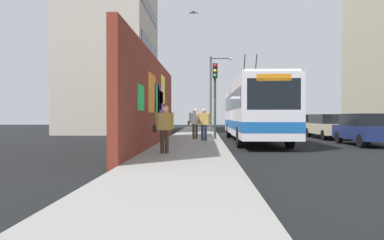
{
  "coord_description": "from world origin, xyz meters",
  "views": [
    {
      "loc": [
        -20.26,
        0.92,
        1.45
      ],
      "look_at": [
        -0.44,
        1.65,
        1.24
      ],
      "focal_mm": 33.49,
      "sensor_mm": 36.0,
      "label": 1
    }
  ],
  "objects_px": {
    "city_bus": "(253,109)",
    "parked_car_navy": "(365,129)",
    "street_lamp": "(213,88)",
    "pedestrian_near_wall": "(164,126)",
    "parked_car_champagne": "(327,126)",
    "parked_car_red": "(305,124)",
    "pedestrian_midblock": "(195,121)",
    "traffic_light": "(215,88)",
    "pedestrian_at_curb": "(204,122)"
  },
  "relations": [
    {
      "from": "traffic_light",
      "to": "street_lamp",
      "type": "bearing_deg",
      "value": -0.75
    },
    {
      "from": "pedestrian_near_wall",
      "to": "street_lamp",
      "type": "distance_m",
      "value": 18.02
    },
    {
      "from": "parked_car_champagne",
      "to": "street_lamp",
      "type": "distance_m",
      "value": 10.35
    },
    {
      "from": "street_lamp",
      "to": "pedestrian_midblock",
      "type": "bearing_deg",
      "value": 172.71
    },
    {
      "from": "city_bus",
      "to": "pedestrian_near_wall",
      "type": "bearing_deg",
      "value": 151.57
    },
    {
      "from": "street_lamp",
      "to": "pedestrian_near_wall",
      "type": "bearing_deg",
      "value": 173.12
    },
    {
      "from": "pedestrian_midblock",
      "to": "traffic_light",
      "type": "bearing_deg",
      "value": -70.39
    },
    {
      "from": "city_bus",
      "to": "traffic_light",
      "type": "bearing_deg",
      "value": 77.99
    },
    {
      "from": "parked_car_champagne",
      "to": "traffic_light",
      "type": "bearing_deg",
      "value": 110.61
    },
    {
      "from": "parked_car_navy",
      "to": "traffic_light",
      "type": "bearing_deg",
      "value": 70.29
    },
    {
      "from": "parked_car_champagne",
      "to": "pedestrian_at_curb",
      "type": "relative_size",
      "value": 2.91
    },
    {
      "from": "parked_car_red",
      "to": "traffic_light",
      "type": "height_order",
      "value": "traffic_light"
    },
    {
      "from": "pedestrian_near_wall",
      "to": "street_lamp",
      "type": "height_order",
      "value": "street_lamp"
    },
    {
      "from": "pedestrian_at_curb",
      "to": "pedestrian_midblock",
      "type": "bearing_deg",
      "value": 22.47
    },
    {
      "from": "parked_car_navy",
      "to": "pedestrian_near_wall",
      "type": "relative_size",
      "value": 2.57
    },
    {
      "from": "parked_car_red",
      "to": "traffic_light",
      "type": "bearing_deg",
      "value": 137.31
    },
    {
      "from": "pedestrian_at_curb",
      "to": "street_lamp",
      "type": "distance_m",
      "value": 11.55
    },
    {
      "from": "parked_car_red",
      "to": "street_lamp",
      "type": "height_order",
      "value": "street_lamp"
    },
    {
      "from": "pedestrian_midblock",
      "to": "traffic_light",
      "type": "xyz_separation_m",
      "value": [
        0.41,
        -1.15,
        1.91
      ]
    },
    {
      "from": "city_bus",
      "to": "parked_car_champagne",
      "type": "height_order",
      "value": "city_bus"
    },
    {
      "from": "parked_car_red",
      "to": "pedestrian_near_wall",
      "type": "relative_size",
      "value": 2.48
    },
    {
      "from": "parked_car_navy",
      "to": "parked_car_champagne",
      "type": "relative_size",
      "value": 0.85
    },
    {
      "from": "pedestrian_near_wall",
      "to": "pedestrian_midblock",
      "type": "distance_m",
      "value": 7.78
    },
    {
      "from": "pedestrian_near_wall",
      "to": "pedestrian_midblock",
      "type": "relative_size",
      "value": 0.95
    },
    {
      "from": "parked_car_navy",
      "to": "pedestrian_midblock",
      "type": "relative_size",
      "value": 2.45
    },
    {
      "from": "parked_car_champagne",
      "to": "traffic_light",
      "type": "relative_size",
      "value": 1.14
    },
    {
      "from": "parked_car_champagne",
      "to": "parked_car_red",
      "type": "xyz_separation_m",
      "value": [
        5.2,
        0.0,
        -0.0
      ]
    },
    {
      "from": "parked_car_navy",
      "to": "pedestrian_at_curb",
      "type": "bearing_deg",
      "value": 83.07
    },
    {
      "from": "parked_car_red",
      "to": "parked_car_navy",
      "type": "bearing_deg",
      "value": 180.0
    },
    {
      "from": "traffic_light",
      "to": "parked_car_navy",
      "type": "bearing_deg",
      "value": -109.71
    },
    {
      "from": "city_bus",
      "to": "parked_car_champagne",
      "type": "relative_size",
      "value": 2.42
    },
    {
      "from": "parked_car_champagne",
      "to": "street_lamp",
      "type": "relative_size",
      "value": 0.78
    },
    {
      "from": "traffic_light",
      "to": "street_lamp",
      "type": "height_order",
      "value": "street_lamp"
    },
    {
      "from": "traffic_light",
      "to": "street_lamp",
      "type": "xyz_separation_m",
      "value": [
        9.55,
        -0.12,
        0.75
      ]
    },
    {
      "from": "city_bus",
      "to": "parked_car_navy",
      "type": "bearing_deg",
      "value": -112.7
    },
    {
      "from": "parked_car_navy",
      "to": "pedestrian_near_wall",
      "type": "height_order",
      "value": "pedestrian_near_wall"
    },
    {
      "from": "city_bus",
      "to": "parked_car_navy",
      "type": "distance_m",
      "value": 5.73
    },
    {
      "from": "pedestrian_at_curb",
      "to": "traffic_light",
      "type": "relative_size",
      "value": 0.39
    },
    {
      "from": "parked_car_red",
      "to": "street_lamp",
      "type": "relative_size",
      "value": 0.64
    },
    {
      "from": "parked_car_navy",
      "to": "street_lamp",
      "type": "height_order",
      "value": "street_lamp"
    },
    {
      "from": "city_bus",
      "to": "pedestrian_near_wall",
      "type": "relative_size",
      "value": 7.29
    },
    {
      "from": "parked_car_navy",
      "to": "traffic_light",
      "type": "height_order",
      "value": "traffic_light"
    },
    {
      "from": "pedestrian_at_curb",
      "to": "traffic_light",
      "type": "distance_m",
      "value": 2.62
    },
    {
      "from": "pedestrian_at_curb",
      "to": "traffic_light",
      "type": "xyz_separation_m",
      "value": [
        1.66,
        -0.63,
        1.92
      ]
    },
    {
      "from": "city_bus",
      "to": "traffic_light",
      "type": "relative_size",
      "value": 2.74
    },
    {
      "from": "city_bus",
      "to": "street_lamp",
      "type": "bearing_deg",
      "value": 11.44
    },
    {
      "from": "pedestrian_midblock",
      "to": "traffic_light",
      "type": "distance_m",
      "value": 2.26
    },
    {
      "from": "city_bus",
      "to": "parked_car_red",
      "type": "bearing_deg",
      "value": -31.68
    },
    {
      "from": "parked_car_navy",
      "to": "pedestrian_at_curb",
      "type": "relative_size",
      "value": 2.48
    },
    {
      "from": "parked_car_navy",
      "to": "pedestrian_midblock",
      "type": "distance_m",
      "value": 8.79
    }
  ]
}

